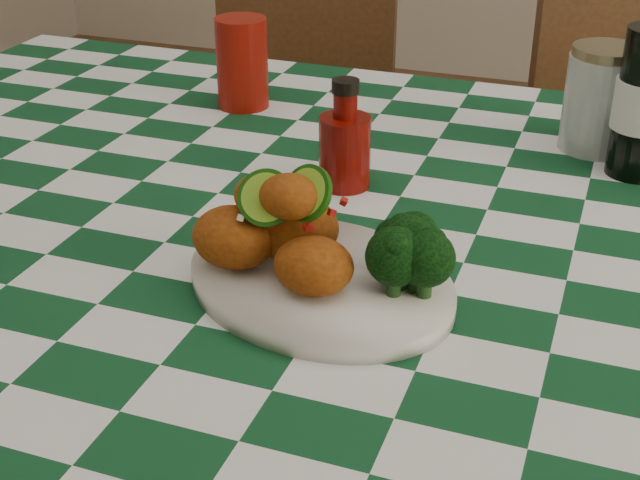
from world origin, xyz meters
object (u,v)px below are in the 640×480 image
(red_tumbler, at_px, (242,63))
(mason_jar, at_px, (601,99))
(plate, at_px, (320,282))
(ketchup_bottle, at_px, (345,134))
(fried_chicken_pile, at_px, (294,223))
(wooden_chair_left, at_px, (288,208))

(red_tumbler, distance_m, mason_jar, 0.50)
(plate, xyz_separation_m, mason_jar, (0.22, 0.46, 0.06))
(red_tumbler, bearing_deg, plate, -57.89)
(plate, height_order, red_tumbler, red_tumbler)
(red_tumbler, distance_m, ketchup_bottle, 0.32)
(plate, distance_m, ketchup_bottle, 0.25)
(fried_chicken_pile, bearing_deg, red_tumbler, 119.68)
(ketchup_bottle, bearing_deg, red_tumbler, 136.68)
(plate, height_order, mason_jar, mason_jar)
(wooden_chair_left, bearing_deg, plate, -73.62)
(plate, relative_size, red_tumbler, 2.12)
(red_tumbler, height_order, ketchup_bottle, ketchup_bottle)
(wooden_chair_left, bearing_deg, red_tumbler, -84.02)
(mason_jar, bearing_deg, plate, -115.20)
(wooden_chair_left, bearing_deg, ketchup_bottle, -69.86)
(red_tumbler, height_order, wooden_chair_left, red_tumbler)
(mason_jar, xyz_separation_m, wooden_chair_left, (-0.60, 0.40, -0.44))
(mason_jar, bearing_deg, red_tumbler, -179.11)
(red_tumbler, xyz_separation_m, mason_jar, (0.50, 0.01, 0.00))
(red_tumbler, height_order, mason_jar, mason_jar)
(plate, relative_size, mason_jar, 2.03)
(red_tumbler, bearing_deg, wooden_chair_left, 103.59)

